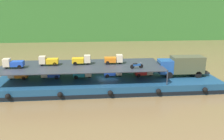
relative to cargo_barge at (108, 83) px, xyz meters
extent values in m
plane|color=brown|center=(0.00, 0.03, -0.75)|extent=(400.00, 400.00, 0.00)
cube|color=navy|center=(0.00, 0.03, 0.00)|extent=(32.66, 8.61, 1.50)
cube|color=black|center=(0.00, -4.30, -0.40)|extent=(32.01, 0.06, 0.50)
sphere|color=black|center=(-13.06, -4.49, 0.10)|extent=(0.69, 0.69, 0.69)
sphere|color=black|center=(-6.53, -4.49, 0.10)|extent=(0.69, 0.69, 0.69)
sphere|color=black|center=(0.00, -4.49, 0.10)|extent=(0.69, 0.69, 0.69)
sphere|color=black|center=(6.53, -4.49, 0.10)|extent=(0.69, 0.69, 0.69)
sphere|color=black|center=(13.06, -4.49, 0.10)|extent=(0.69, 0.69, 0.69)
cube|color=#1E4C99|center=(8.73, -0.07, 2.35)|extent=(2.03, 2.22, 2.00)
cube|color=#192833|center=(7.70, -0.05, 2.70)|extent=(0.09, 1.84, 0.60)
cube|color=#474C33|center=(12.13, -0.12, 2.60)|extent=(4.84, 2.38, 2.50)
cube|color=black|center=(12.13, -0.12, 1.30)|extent=(6.82, 1.49, 0.20)
cylinder|color=black|center=(9.15, 0.94, 1.25)|extent=(1.00, 0.30, 1.00)
cylinder|color=black|center=(9.11, -1.08, 1.25)|extent=(1.00, 0.30, 1.00)
cylinder|color=black|center=(13.59, 0.86, 1.25)|extent=(1.00, 0.30, 1.00)
cylinder|color=black|center=(13.55, -1.15, 1.25)|extent=(1.00, 0.30, 1.00)
cylinder|color=#2D333D|center=(7.85, 3.85, 1.75)|extent=(0.16, 0.16, 2.00)
cylinder|color=#2D333D|center=(7.85, -3.80, 1.75)|extent=(0.16, 0.16, 2.00)
cylinder|color=#2D333D|center=(-15.45, 3.85, 1.75)|extent=(0.16, 0.16, 2.00)
cube|color=#2D333D|center=(-3.80, 0.03, 2.70)|extent=(23.46, 7.81, 0.10)
cube|color=orange|center=(-12.69, 0.59, 1.38)|extent=(1.71, 1.21, 0.70)
cube|color=beige|center=(-14.09, 0.60, 1.58)|extent=(0.91, 1.01, 1.10)
cube|color=#19232D|center=(-14.56, 0.60, 1.69)|extent=(0.05, 0.85, 0.38)
cylinder|color=black|center=(-14.24, 0.60, 1.03)|extent=(0.56, 0.14, 0.56)
cylinder|color=black|center=(-12.28, 1.12, 1.03)|extent=(0.56, 0.14, 0.56)
cylinder|color=black|center=(-12.29, 0.06, 1.03)|extent=(0.56, 0.14, 0.56)
cube|color=#1E47B7|center=(-7.97, 0.54, 1.38)|extent=(1.71, 1.21, 0.70)
cube|color=beige|center=(-9.37, 0.54, 1.58)|extent=(0.90, 1.00, 1.10)
cube|color=#19232D|center=(-9.84, 0.55, 1.69)|extent=(0.04, 0.85, 0.38)
cylinder|color=black|center=(-9.52, 0.54, 1.03)|extent=(0.56, 0.14, 0.56)
cylinder|color=black|center=(-7.57, 1.07, 1.03)|extent=(0.56, 0.14, 0.56)
cylinder|color=black|center=(-7.58, 0.01, 1.03)|extent=(0.56, 0.14, 0.56)
cube|color=teal|center=(-4.29, 0.37, 1.38)|extent=(1.73, 1.24, 0.70)
cube|color=beige|center=(-2.89, 0.33, 1.58)|extent=(0.93, 1.02, 1.10)
cube|color=#19232D|center=(-2.42, 0.32, 1.69)|extent=(0.06, 0.85, 0.38)
cylinder|color=black|center=(-2.74, 0.33, 1.03)|extent=(0.56, 0.15, 0.56)
cylinder|color=black|center=(-4.71, -0.15, 1.03)|extent=(0.56, 0.15, 0.56)
cylinder|color=black|center=(-4.68, 0.91, 1.03)|extent=(0.56, 0.15, 0.56)
cube|color=#1E47B7|center=(0.32, 0.57, 1.38)|extent=(1.72, 1.22, 0.70)
cube|color=#C6B793|center=(1.72, 0.59, 1.58)|extent=(0.91, 1.01, 1.10)
cube|color=#19232D|center=(2.19, 0.59, 1.69)|extent=(0.05, 0.85, 0.38)
cylinder|color=black|center=(1.87, 0.59, 1.03)|extent=(0.56, 0.15, 0.56)
cylinder|color=black|center=(-0.07, 0.03, 1.03)|extent=(0.56, 0.15, 0.56)
cylinder|color=black|center=(-0.09, 1.09, 1.03)|extent=(0.56, 0.15, 0.56)
cube|color=red|center=(5.08, 0.38, 1.38)|extent=(1.71, 1.21, 0.70)
cube|color=#C6B793|center=(6.48, 0.39, 1.58)|extent=(0.91, 1.01, 1.10)
cube|color=#19232D|center=(6.95, 0.40, 1.69)|extent=(0.05, 0.85, 0.38)
cylinder|color=black|center=(6.63, 0.40, 1.03)|extent=(0.56, 0.14, 0.56)
cylinder|color=black|center=(4.68, -0.15, 1.03)|extent=(0.56, 0.14, 0.56)
cylinder|color=black|center=(4.67, 0.91, 1.03)|extent=(0.56, 0.14, 0.56)
cube|color=#1E47B7|center=(-12.73, -0.51, 3.38)|extent=(1.74, 1.25, 0.70)
cube|color=beige|center=(-14.13, -0.56, 3.58)|extent=(0.93, 1.03, 1.10)
cube|color=#19232D|center=(-14.60, -0.57, 3.69)|extent=(0.07, 0.85, 0.38)
cylinder|color=black|center=(-14.28, -0.56, 3.03)|extent=(0.56, 0.16, 0.56)
cylinder|color=black|center=(-12.35, 0.03, 3.03)|extent=(0.56, 0.16, 0.56)
cylinder|color=black|center=(-12.31, -1.03, 3.03)|extent=(0.56, 0.16, 0.56)
cube|color=gold|center=(-8.11, 0.64, 3.38)|extent=(1.74, 1.25, 0.70)
cube|color=beige|center=(-9.51, 0.59, 3.58)|extent=(0.93, 1.03, 1.10)
cube|color=#19232D|center=(-9.98, 0.58, 3.69)|extent=(0.07, 0.85, 0.38)
cylinder|color=black|center=(-9.66, 0.59, 3.03)|extent=(0.56, 0.16, 0.56)
cylinder|color=black|center=(-7.73, 1.18, 3.03)|extent=(0.56, 0.16, 0.56)
cylinder|color=black|center=(-7.69, 0.12, 3.03)|extent=(0.56, 0.16, 0.56)
cube|color=gold|center=(-4.39, 0.72, 3.38)|extent=(1.71, 1.21, 0.70)
cube|color=beige|center=(-2.99, 0.73, 3.58)|extent=(0.91, 1.01, 1.10)
cube|color=#19232D|center=(-2.52, 0.73, 3.69)|extent=(0.05, 0.85, 0.38)
cylinder|color=black|center=(-2.84, 0.73, 3.03)|extent=(0.56, 0.14, 0.56)
cylinder|color=black|center=(-4.79, 0.18, 3.03)|extent=(0.56, 0.14, 0.56)
cylinder|color=black|center=(-4.80, 1.24, 3.03)|extent=(0.56, 0.14, 0.56)
cube|color=orange|center=(0.42, 0.69, 3.38)|extent=(1.75, 1.26, 0.70)
cube|color=beige|center=(1.82, 0.63, 3.58)|extent=(0.94, 1.03, 1.10)
cube|color=#19232D|center=(2.29, 0.62, 3.69)|extent=(0.07, 0.85, 0.38)
cylinder|color=black|center=(1.97, 0.63, 3.03)|extent=(0.56, 0.16, 0.56)
cylinder|color=black|center=(0.00, 0.17, 3.03)|extent=(0.56, 0.16, 0.56)
cylinder|color=black|center=(0.04, 1.23, 3.03)|extent=(0.56, 0.16, 0.56)
cylinder|color=black|center=(4.53, -2.22, 3.05)|extent=(0.61, 0.19, 0.60)
cylinder|color=black|center=(3.25, -2.41, 3.05)|extent=(0.61, 0.19, 0.60)
cube|color=#1E4C99|center=(3.89, -2.32, 3.27)|extent=(1.12, 0.36, 0.28)
cube|color=black|center=(3.64, -2.35, 3.45)|extent=(0.62, 0.29, 0.12)
cylinder|color=#B2B2B7|center=(4.44, -2.24, 3.60)|extent=(0.12, 0.55, 0.04)
camera|label=1|loc=(-2.22, -31.78, 11.04)|focal=35.67mm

